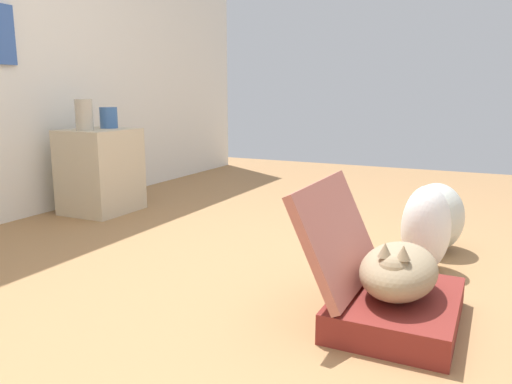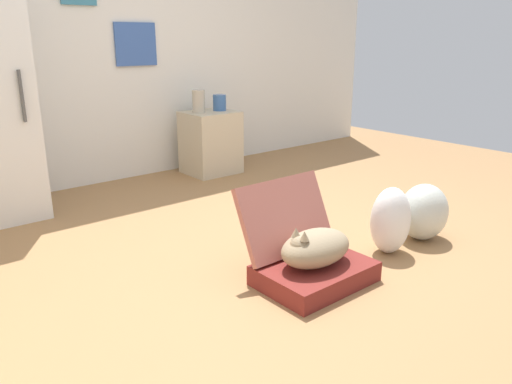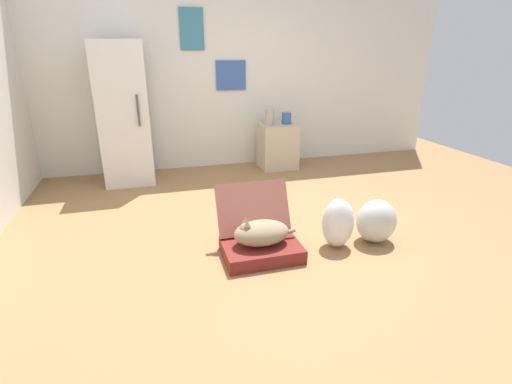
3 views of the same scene
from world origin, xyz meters
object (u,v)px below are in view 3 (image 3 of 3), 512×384
Objects in this scene: vase_tall at (269,117)px; vase_short at (286,118)px; side_table at (278,146)px; plastic_bag_clear at (376,221)px; suitcase_base at (261,250)px; refrigerator at (124,114)px; cat at (261,233)px; plastic_bag_white at (338,223)px.

vase_short is at bearing 0.24° from vase_tall.
plastic_bag_clear is at bearing -87.70° from side_table.
side_table is 2.83× the size of vase_tall.
suitcase_base is 2.59m from refrigerator.
plastic_bag_clear reaches higher than cat.
plastic_bag_white is 2.33m from side_table.
refrigerator is 7.75× the size of vase_tall.
side_table is at bearing 68.25° from suitcase_base.
plastic_bag_white is 0.36m from plastic_bag_clear.
suitcase_base is at bearing 179.09° from plastic_bag_clear.
refrigerator reaches higher than plastic_bag_white.
suitcase_base is 2.60m from vase_short.
plastic_bag_clear is 2.37m from vase_short.
refrigerator is at bearing 114.71° from suitcase_base.
side_table reaches higher than plastic_bag_clear.
plastic_bag_white is (0.66, -0.01, 0.00)m from cat.
vase_short is (0.39, 2.31, 0.47)m from plastic_bag_white.
suitcase_base is 1.60× the size of plastic_bag_clear.
side_table is (-0.09, 2.31, 0.11)m from plastic_bag_clear.
refrigerator is (-2.04, 2.26, 0.64)m from plastic_bag_clear.
cat is 2.48m from side_table.
vase_short reaches higher than suitcase_base.
plastic_bag_clear is 2.45× the size of vase_short.
vase_tall is (1.83, 0.05, -0.12)m from refrigerator.
cat is 2.55m from refrigerator.
suitcase_base is at bearing 179.07° from plastic_bag_white.
vase_tall is (0.14, 2.31, 0.50)m from plastic_bag_white.
refrigerator reaches higher than suitcase_base.
suitcase_base is 1.43× the size of plastic_bag_white.
suitcase_base is at bearing -2.82° from cat.
side_table is (0.92, 2.30, 0.09)m from cat.
plastic_bag_white is (0.65, -0.01, 0.16)m from suitcase_base.
refrigerator is at bearing -178.30° from vase_tall.
vase_short is at bearing 65.59° from cat.
side_table is 0.40m from vase_short.
cat is at bearing -65.43° from refrigerator.
vase_tall is (0.80, 2.30, 0.66)m from suitcase_base.
plastic_bag_white is 2.76× the size of vase_short.
plastic_bag_white is 2.39m from vase_short.
cat is at bearing -114.41° from vase_short.
refrigerator is 2.08m from vase_short.
plastic_bag_clear is (1.02, -0.02, -0.02)m from cat.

